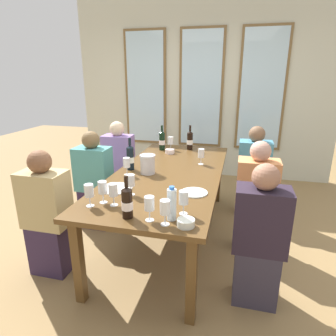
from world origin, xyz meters
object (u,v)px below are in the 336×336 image
object	(u,v)px
white_plate_1	(194,192)
seated_person_5	(256,201)
wine_glass_7	(113,191)
wine_bottle_0	(190,140)
wine_glass_3	(149,204)
wine_glass_9	(201,154)
tasting_bowl_0	(170,151)
white_plate_0	(116,188)
seated_person_0	(47,217)
metal_pitcher	(148,164)
wine_glass_2	(127,163)
seated_person_2	(119,165)
seated_person_3	(253,174)
wine_bottle_3	(130,157)
wine_glass_6	(184,198)
seated_person_4	(94,183)
wine_glass_0	(165,208)
wine_glass_4	(131,181)
tasting_bowl_1	(186,223)
wine_glass_1	(89,191)
wine_glass_5	(171,141)
wine_bottle_2	(127,202)
water_bottle	(172,204)
wine_glass_8	(103,188)
dining_table	(169,178)
seated_person_1	(259,240)
wine_bottle_1	(162,141)

from	to	relation	value
white_plate_1	seated_person_5	world-z (taller)	seated_person_5
wine_glass_7	wine_bottle_0	bearing A→B (deg)	82.12
wine_glass_3	wine_glass_9	world-z (taller)	same
wine_bottle_0	tasting_bowl_0	world-z (taller)	wine_bottle_0
white_plate_0	seated_person_0	xyz separation A→B (m)	(-0.54, -0.24, -0.22)
metal_pitcher	wine_glass_2	distance (m)	0.21
seated_person_2	seated_person_3	bearing A→B (deg)	2.36
wine_bottle_3	seated_person_0	distance (m)	0.97
wine_bottle_3	wine_glass_6	world-z (taller)	wine_bottle_3
tasting_bowl_0	wine_glass_2	world-z (taller)	wine_glass_2
wine_bottle_0	seated_person_4	size ratio (longest dim) A/B	0.29
metal_pitcher	wine_glass_0	world-z (taller)	metal_pitcher
wine_glass_4	wine_glass_6	distance (m)	0.54
seated_person_0	seated_person_3	distance (m)	2.36
tasting_bowl_1	seated_person_3	size ratio (longest dim) A/B	0.10
white_plate_0	wine_glass_6	distance (m)	0.74
wine_glass_1	seated_person_0	world-z (taller)	seated_person_0
tasting_bowl_0	wine_glass_5	world-z (taller)	wine_glass_5
wine_bottle_2	water_bottle	xyz separation A→B (m)	(0.30, 0.05, -0.00)
seated_person_3	white_plate_0	bearing A→B (deg)	-131.35
white_plate_0	wine_glass_7	xyz separation A→B (m)	(0.12, -0.31, 0.11)
wine_glass_0	seated_person_4	size ratio (longest dim) A/B	0.16
wine_glass_8	wine_bottle_2	bearing A→B (deg)	-33.75
wine_glass_2	wine_glass_3	size ratio (longest dim) A/B	1.00
wine_bottle_0	seated_person_2	bearing A→B (deg)	-165.38
dining_table	wine_glass_0	distance (m)	1.10
wine_glass_1	wine_glass_6	world-z (taller)	same
seated_person_3	seated_person_1	bearing A→B (deg)	-90.00
wine_glass_5	seated_person_3	distance (m)	1.11
dining_table	wine_glass_8	size ratio (longest dim) A/B	13.42
wine_bottle_1	wine_glass_5	size ratio (longest dim) A/B	1.85
wine_bottle_3	wine_glass_1	xyz separation A→B (m)	(0.03, -0.91, -0.01)
wine_glass_2	seated_person_4	bearing A→B (deg)	155.37
tasting_bowl_1	water_bottle	size ratio (longest dim) A/B	0.48
wine_glass_4	wine_glass_8	bearing A→B (deg)	-127.55
wine_glass_0	seated_person_5	distance (m)	1.26
wine_glass_6	seated_person_1	bearing A→B (deg)	14.58
wine_glass_6	white_plate_1	bearing A→B (deg)	88.19
tasting_bowl_0	wine_glass_1	xyz separation A→B (m)	(-0.22, -1.63, 0.09)
seated_person_1	seated_person_0	bearing A→B (deg)	-177.97
metal_pitcher	wine_glass_1	world-z (taller)	metal_pitcher
water_bottle	wine_glass_2	world-z (taller)	water_bottle
wine_bottle_3	wine_glass_9	world-z (taller)	wine_bottle_3
wine_glass_2	wine_glass_0	bearing A→B (deg)	-54.83
wine_glass_6	seated_person_0	xyz separation A→B (m)	(-1.19, 0.08, -0.34)
metal_pitcher	seated_person_0	size ratio (longest dim) A/B	0.17
wine_bottle_1	tasting_bowl_1	bearing A→B (deg)	-70.40
wine_glass_4	wine_glass_2	bearing A→B (deg)	115.50
wine_glass_4	seated_person_3	world-z (taller)	seated_person_3
wine_glass_6	wine_glass_2	bearing A→B (deg)	135.40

